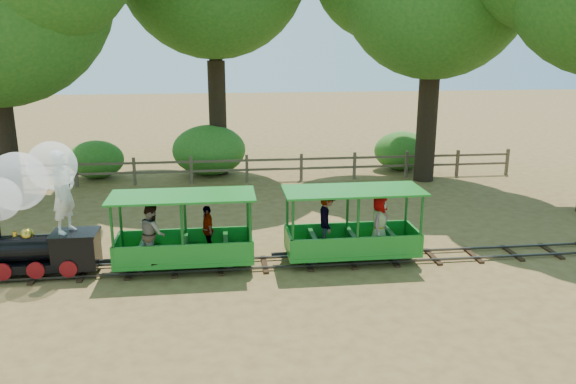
{
  "coord_description": "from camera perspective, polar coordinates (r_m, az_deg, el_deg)",
  "views": [
    {
      "loc": [
        -1.91,
        -11.95,
        4.96
      ],
      "look_at": [
        -0.4,
        0.5,
        1.59
      ],
      "focal_mm": 35.0,
      "sensor_mm": 36.0,
      "label": 1
    }
  ],
  "objects": [
    {
      "name": "ground",
      "position": [
        13.08,
        2.02,
        -7.28
      ],
      "size": [
        90.0,
        90.0,
        0.0
      ],
      "primitive_type": "plane",
      "color": "olive",
      "rests_on": "ground"
    },
    {
      "name": "track",
      "position": [
        13.05,
        2.02,
        -7.0
      ],
      "size": [
        22.0,
        1.0,
        0.1
      ],
      "color": "#3F3D3A",
      "rests_on": "ground"
    },
    {
      "name": "locomotive",
      "position": [
        13.1,
        -24.66,
        -0.79
      ],
      "size": [
        2.62,
        1.23,
        3.01
      ],
      "color": "black",
      "rests_on": "ground"
    },
    {
      "name": "carriage_front",
      "position": [
        12.65,
        -10.99,
        -4.66
      ],
      "size": [
        3.16,
        1.32,
        1.64
      ],
      "color": "#1B7B22",
      "rests_on": "track"
    },
    {
      "name": "carriage_rear",
      "position": [
        13.04,
        6.23,
        -3.66
      ],
      "size": [
        3.16,
        1.4,
        1.64
      ],
      "color": "#1B7B22",
      "rests_on": "track"
    },
    {
      "name": "fence",
      "position": [
        20.51,
        -1.41,
        2.69
      ],
      "size": [
        18.1,
        0.1,
        1.0
      ],
      "color": "brown",
      "rests_on": "ground"
    },
    {
      "name": "shrub_west",
      "position": [
        22.16,
        -18.9,
        3.15
      ],
      "size": [
        2.04,
        1.57,
        1.41
      ],
      "primitive_type": "ellipsoid",
      "color": "#2D6B1E",
      "rests_on": "ground"
    },
    {
      "name": "shrub_mid_w",
      "position": [
        21.63,
        -8.02,
        4.23
      ],
      "size": [
        2.78,
        2.14,
        1.92
      ],
      "primitive_type": "ellipsoid",
      "color": "#2D6B1E",
      "rests_on": "ground"
    },
    {
      "name": "shrub_mid_e",
      "position": [
        22.85,
        11.6,
        3.77
      ],
      "size": [
        1.79,
        1.38,
        1.24
      ],
      "primitive_type": "ellipsoid",
      "color": "#2D6B1E",
      "rests_on": "ground"
    },
    {
      "name": "shrub_east",
      "position": [
        22.8,
        11.49,
        4.13
      ],
      "size": [
        2.21,
        1.7,
        1.53
      ],
      "primitive_type": "ellipsoid",
      "color": "#2D6B1E",
      "rests_on": "ground"
    }
  ]
}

